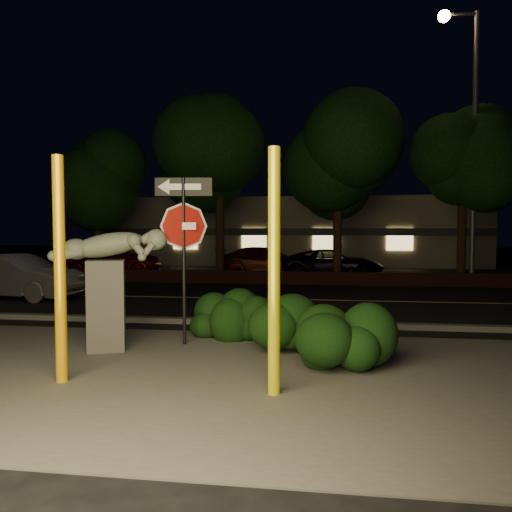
# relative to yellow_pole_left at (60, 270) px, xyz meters

# --- Properties ---
(ground) EXTENTS (90.00, 90.00, 0.00)m
(ground) POSITION_rel_yellow_pole_left_xyz_m (1.55, 11.60, -1.56)
(ground) COLOR black
(ground) RESTS_ON ground
(patio) EXTENTS (14.00, 6.00, 0.02)m
(patio) POSITION_rel_yellow_pole_left_xyz_m (1.55, 0.60, -1.55)
(patio) COLOR #4C4944
(patio) RESTS_ON ground
(road) EXTENTS (80.00, 8.00, 0.01)m
(road) POSITION_rel_yellow_pole_left_xyz_m (1.55, 8.60, -1.55)
(road) COLOR black
(road) RESTS_ON ground
(lane_marking) EXTENTS (80.00, 0.12, 0.00)m
(lane_marking) POSITION_rel_yellow_pole_left_xyz_m (1.55, 8.60, -1.54)
(lane_marking) COLOR #C7B84F
(lane_marking) RESTS_ON road
(curb) EXTENTS (80.00, 0.25, 0.12)m
(curb) POSITION_rel_yellow_pole_left_xyz_m (1.55, 4.50, -1.50)
(curb) COLOR #4C4944
(curb) RESTS_ON ground
(brick_wall) EXTENTS (40.00, 0.35, 0.50)m
(brick_wall) POSITION_rel_yellow_pole_left_xyz_m (1.55, 12.90, -1.31)
(brick_wall) COLOR #411B14
(brick_wall) RESTS_ON ground
(parking_lot) EXTENTS (40.00, 12.00, 0.01)m
(parking_lot) POSITION_rel_yellow_pole_left_xyz_m (1.55, 18.60, -1.55)
(parking_lot) COLOR black
(parking_lot) RESTS_ON ground
(building) EXTENTS (22.00, 10.20, 4.00)m
(building) POSITION_rel_yellow_pole_left_xyz_m (1.55, 26.59, 0.44)
(building) COLOR #6B6655
(building) RESTS_ON ground
(tree_far_a) EXTENTS (4.60, 4.60, 7.43)m
(tree_far_a) POSITION_rel_yellow_pole_left_xyz_m (-6.45, 14.60, 3.78)
(tree_far_a) COLOR black
(tree_far_a) RESTS_ON ground
(tree_far_b) EXTENTS (5.20, 5.20, 8.41)m
(tree_far_b) POSITION_rel_yellow_pole_left_xyz_m (-0.95, 14.80, 4.49)
(tree_far_b) COLOR black
(tree_far_b) RESTS_ON ground
(tree_far_c) EXTENTS (4.80, 4.80, 7.84)m
(tree_far_c) POSITION_rel_yellow_pole_left_xyz_m (4.05, 14.40, 4.10)
(tree_far_c) COLOR black
(tree_far_c) RESTS_ON ground
(tree_far_d) EXTENTS (4.40, 4.40, 7.42)m
(tree_far_d) POSITION_rel_yellow_pole_left_xyz_m (9.05, 14.90, 3.86)
(tree_far_d) COLOR black
(tree_far_d) RESTS_ON ground
(yellow_pole_left) EXTENTS (0.16, 0.16, 3.12)m
(yellow_pole_left) POSITION_rel_yellow_pole_left_xyz_m (0.00, 0.00, 0.00)
(yellow_pole_left) COLOR #FFB209
(yellow_pole_left) RESTS_ON ground
(yellow_pole_right) EXTENTS (0.16, 0.16, 3.14)m
(yellow_pole_right) POSITION_rel_yellow_pole_left_xyz_m (2.94, -0.11, 0.01)
(yellow_pole_right) COLOR yellow
(yellow_pole_right) RESTS_ON ground
(signpost) EXTENTS (1.03, 0.16, 3.05)m
(signpost) POSITION_rel_yellow_pole_left_xyz_m (1.03, 2.43, 0.61)
(signpost) COLOR black
(signpost) RESTS_ON ground
(sculpture) EXTENTS (1.95, 1.15, 2.12)m
(sculpture) POSITION_rel_yellow_pole_left_xyz_m (-0.16, 1.86, -0.25)
(sculpture) COLOR #4C4944
(sculpture) RESTS_ON ground
(hedge_center) EXTENTS (2.02, 1.28, 0.97)m
(hedge_center) POSITION_rel_yellow_pole_left_xyz_m (1.82, 3.20, -1.07)
(hedge_center) COLOR black
(hedge_center) RESTS_ON ground
(hedge_right) EXTENTS (1.98, 1.52, 1.15)m
(hedge_right) POSITION_rel_yellow_pole_left_xyz_m (2.99, 2.18, -0.98)
(hedge_right) COLOR black
(hedge_right) RESTS_ON ground
(hedge_far_right) EXTENTS (1.65, 1.20, 1.04)m
(hedge_far_right) POSITION_rel_yellow_pole_left_xyz_m (3.79, 1.14, -1.04)
(hedge_far_right) COLOR black
(hedge_far_right) RESTS_ON ground
(streetlight) EXTENTS (1.61, 0.47, 10.71)m
(streetlight) POSITION_rel_yellow_pole_left_xyz_m (9.13, 14.56, 4.81)
(streetlight) COLOR #515156
(streetlight) RESTS_ON ground
(silver_sedan) EXTENTS (4.30, 1.92, 1.37)m
(silver_sedan) POSITION_rel_yellow_pole_left_xyz_m (-5.79, 7.64, -0.87)
(silver_sedan) COLOR silver
(silver_sedan) RESTS_ON ground
(parked_car_red) EXTENTS (5.09, 2.92, 1.63)m
(parked_car_red) POSITION_rel_yellow_pole_left_xyz_m (-6.39, 15.57, -0.74)
(parked_car_red) COLOR #6D1206
(parked_car_red) RESTS_ON ground
(parked_car_darkred) EXTENTS (4.68, 2.21, 1.32)m
(parked_car_darkred) POSITION_rel_yellow_pole_left_xyz_m (0.89, 16.34, -0.90)
(parked_car_darkred) COLOR #42100C
(parked_car_darkred) RESTS_ON ground
(parked_car_dark) EXTENTS (4.62, 2.35, 1.25)m
(parked_car_dark) POSITION_rel_yellow_pole_left_xyz_m (3.86, 15.92, -0.93)
(parked_car_dark) COLOR black
(parked_car_dark) RESTS_ON ground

